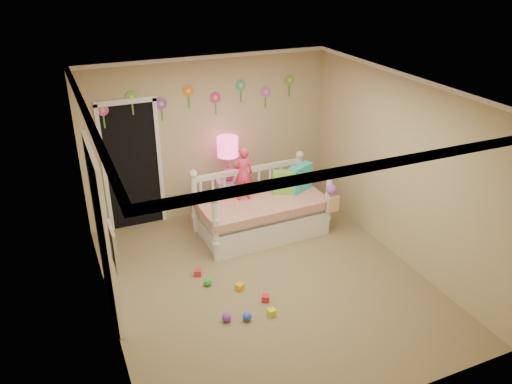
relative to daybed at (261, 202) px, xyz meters
name	(u,v)px	position (x,y,z in m)	size (l,w,h in m)	color
floor	(267,282)	(-0.46, -1.24, -0.52)	(4.00, 4.50, 0.01)	#7F684C
ceiling	(269,90)	(-0.46, -1.24, 2.08)	(4.00, 4.50, 0.01)	white
back_wall	(209,138)	(-0.46, 1.01, 0.78)	(4.00, 0.01, 2.60)	tan
left_wall	(100,227)	(-2.46, -1.24, 0.78)	(0.01, 4.50, 2.60)	tan
right_wall	(401,169)	(1.54, -1.24, 0.78)	(0.01, 4.50, 2.60)	tan
crown_molding	(269,93)	(-0.46, -1.24, 2.05)	(4.00, 4.50, 0.06)	white
daybed	(261,202)	(0.00, 0.00, 0.00)	(1.94, 1.04, 1.05)	white
pillow_turquoise	(300,178)	(0.68, 0.03, 0.27)	(0.42, 0.15, 0.42)	#27ABC4
pillow_lime	(285,182)	(0.42, 0.03, 0.25)	(0.39, 0.14, 0.37)	#71C63C
child	(243,173)	(-0.25, 0.10, 0.48)	(0.31, 0.20, 0.84)	#EA3559
nightstand	(229,198)	(-0.26, 0.72, -0.21)	(0.38, 0.29, 0.64)	white
table_lamp	(228,152)	(-0.26, 0.72, 0.60)	(0.33, 0.33, 0.74)	#F72095
closet_doorway	(132,165)	(-1.71, 1.00, 0.51)	(0.90, 0.04, 2.07)	black
flower_decals	(202,99)	(-0.55, 1.00, 1.42)	(3.40, 0.02, 0.50)	#B2668C
mirror_closet	(103,233)	(-2.42, -0.94, 0.53)	(0.07, 1.30, 2.10)	white
wall_picture	(114,247)	(-2.43, -2.14, 1.03)	(0.05, 0.34, 0.42)	white
hanging_bag	(332,199)	(0.92, -0.52, 0.11)	(0.20, 0.16, 0.36)	beige
toy_scatter	(230,290)	(-1.00, -1.28, -0.47)	(0.80, 1.30, 0.11)	#996666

